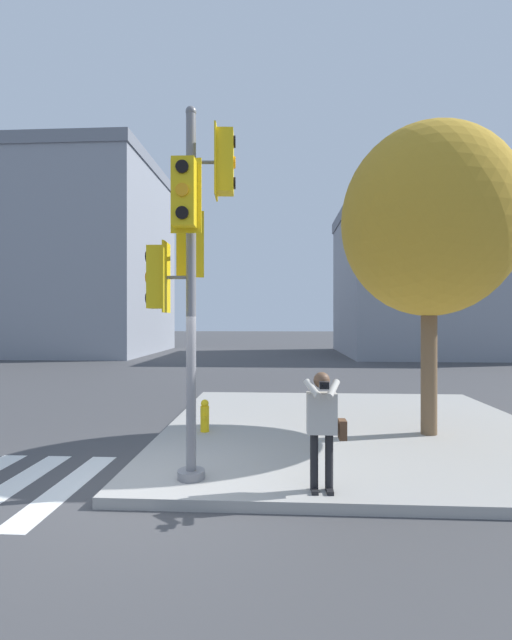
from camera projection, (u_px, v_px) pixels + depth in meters
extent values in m
plane|color=#424244|center=(143.00, 495.00, 5.98)|extent=(160.00, 160.00, 0.00)
cube|color=#9E9B96|center=(353.00, 429.00, 9.29)|extent=(8.00, 8.00, 0.16)
cube|color=silver|center=(67.00, 487.00, 6.24)|extent=(0.43, 2.74, 0.01)
cube|color=silver|center=(12.00, 486.00, 6.29)|extent=(0.43, 2.74, 0.01)
cylinder|color=slate|center=(191.00, 474.00, 6.18)|extent=(0.40, 0.40, 0.12)
cylinder|color=slate|center=(191.00, 292.00, 6.17)|extent=(0.14, 0.14, 5.15)
sphere|color=slate|center=(191.00, 112.00, 6.17)|extent=(0.16, 0.16, 0.16)
cylinder|color=slate|center=(191.00, 242.00, 6.39)|extent=(0.12, 0.31, 0.05)
cube|color=yellow|center=(190.00, 245.00, 6.66)|extent=(0.35, 0.31, 0.90)
cube|color=yellow|center=(190.00, 244.00, 6.53)|extent=(0.41, 0.12, 1.02)
cylinder|color=black|center=(190.00, 228.00, 6.79)|extent=(0.17, 0.07, 0.17)
cylinder|color=orange|center=(190.00, 247.00, 6.79)|extent=(0.17, 0.07, 0.17)
cylinder|color=black|center=(190.00, 266.00, 6.79)|extent=(0.17, 0.07, 0.17)
cylinder|color=slate|center=(188.00, 198.00, 5.95)|extent=(0.06, 0.30, 0.05)
cube|color=yellow|center=(184.00, 193.00, 5.68)|extent=(0.30, 0.25, 0.90)
cube|color=yellow|center=(186.00, 196.00, 5.81)|extent=(0.42, 0.03, 1.02)
cylinder|color=black|center=(182.00, 167.00, 5.54)|extent=(0.17, 0.03, 0.17)
cylinder|color=orange|center=(182.00, 190.00, 5.54)|extent=(0.17, 0.03, 0.17)
cylinder|color=black|center=(182.00, 213.00, 5.54)|extent=(0.17, 0.03, 0.17)
cylinder|color=slate|center=(176.00, 277.00, 6.18)|extent=(0.30, 0.06, 0.05)
cube|color=yellow|center=(157.00, 278.00, 6.19)|extent=(0.25, 0.30, 0.90)
cube|color=yellow|center=(166.00, 277.00, 6.18)|extent=(0.03, 0.42, 1.02)
cylinder|color=black|center=(148.00, 257.00, 6.19)|extent=(0.03, 0.17, 0.17)
cylinder|color=orange|center=(148.00, 278.00, 6.19)|extent=(0.03, 0.17, 0.17)
cylinder|color=black|center=(148.00, 298.00, 6.19)|extent=(0.03, 0.17, 0.17)
cylinder|color=slate|center=(206.00, 162.00, 6.17)|extent=(0.30, 0.07, 0.05)
cube|color=yellow|center=(225.00, 162.00, 6.18)|extent=(0.26, 0.32, 0.90)
cube|color=yellow|center=(216.00, 162.00, 6.17)|extent=(0.05, 0.42, 1.02)
cylinder|color=black|center=(235.00, 142.00, 6.18)|extent=(0.04, 0.17, 0.17)
cylinder|color=orange|center=(235.00, 162.00, 6.18)|extent=(0.04, 0.17, 0.17)
cylinder|color=black|center=(235.00, 183.00, 6.18)|extent=(0.04, 0.17, 0.17)
cube|color=black|center=(315.00, 490.00, 5.69)|extent=(0.09, 0.24, 0.05)
cube|color=black|center=(330.00, 490.00, 5.68)|extent=(0.09, 0.24, 0.05)
cylinder|color=black|center=(314.00, 462.00, 5.75)|extent=(0.11, 0.11, 0.77)
cylinder|color=black|center=(329.00, 462.00, 5.74)|extent=(0.11, 0.11, 0.77)
cube|color=beige|center=(322.00, 413.00, 5.75)|extent=(0.40, 0.22, 0.55)
sphere|color=brown|center=(322.00, 380.00, 5.75)|extent=(0.22, 0.22, 0.22)
cube|color=black|center=(324.00, 385.00, 5.44)|extent=(0.12, 0.10, 0.09)
cylinder|color=black|center=(325.00, 386.00, 5.37)|extent=(0.06, 0.08, 0.06)
cylinder|color=beige|center=(312.00, 389.00, 5.61)|extent=(0.23, 0.35, 0.23)
cylinder|color=beige|center=(333.00, 389.00, 5.60)|extent=(0.23, 0.35, 0.23)
cube|color=brown|center=(342.00, 429.00, 5.75)|extent=(0.10, 0.20, 0.26)
cylinder|color=brown|center=(429.00, 358.00, 8.57)|extent=(0.31, 0.31, 3.06)
ellipsoid|color=#BC8E28|center=(429.00, 221.00, 8.57)|extent=(3.47, 3.47, 3.82)
cylinder|color=yellow|center=(205.00, 419.00, 8.76)|extent=(0.18, 0.18, 0.52)
sphere|color=yellow|center=(205.00, 403.00, 8.75)|extent=(0.16, 0.16, 0.16)
cylinder|color=yellow|center=(204.00, 417.00, 8.64)|extent=(0.08, 0.06, 0.08)
cube|color=gray|center=(64.00, 264.00, 31.22)|extent=(13.49, 11.43, 12.94)
cube|color=slate|center=(64.00, 170.00, 31.20)|extent=(13.69, 11.63, 0.80)
cube|color=gray|center=(450.00, 286.00, 29.59)|extent=(14.65, 10.82, 9.52)
cube|color=slate|center=(450.00, 212.00, 29.58)|extent=(14.85, 11.02, 0.80)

